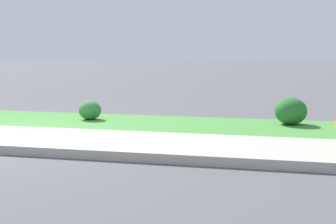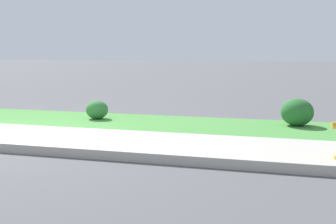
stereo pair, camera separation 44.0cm
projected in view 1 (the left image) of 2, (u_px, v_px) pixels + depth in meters
grass_verge at (55, 119)px, 9.10m from camera, size 18.00×1.95×0.01m
shrub_bush_near_lamp at (291, 111)px, 8.42m from camera, size 0.57×0.57×0.49m
shrub_bush_mid_verge at (90, 110)px, 9.03m from camera, size 0.43×0.43×0.37m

